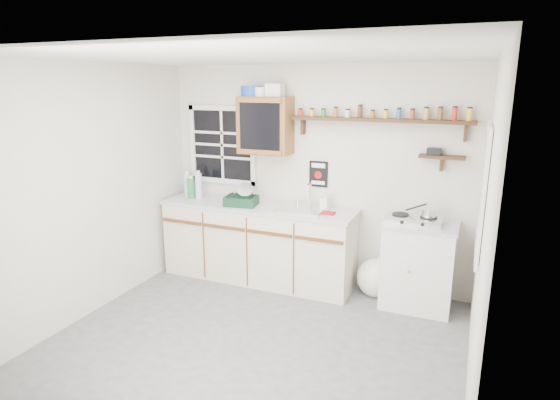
% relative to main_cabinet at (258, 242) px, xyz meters
% --- Properties ---
extents(room, '(3.64, 3.24, 2.54)m').
position_rel_main_cabinet_xyz_m(room, '(0.58, -1.30, 0.79)').
color(room, '#4C4C4E').
rests_on(room, ground).
extents(main_cabinet, '(2.31, 0.63, 0.92)m').
position_rel_main_cabinet_xyz_m(main_cabinet, '(0.00, 0.00, 0.00)').
color(main_cabinet, '#B9B299').
rests_on(main_cabinet, floor).
extents(right_cabinet, '(0.73, 0.57, 0.91)m').
position_rel_main_cabinet_xyz_m(right_cabinet, '(1.83, 0.03, -0.01)').
color(right_cabinet, silver).
rests_on(right_cabinet, floor).
extents(sink, '(0.52, 0.44, 0.29)m').
position_rel_main_cabinet_xyz_m(sink, '(0.54, 0.01, 0.47)').
color(sink, silver).
rests_on(sink, main_cabinet).
extents(upper_cabinet, '(0.60, 0.32, 0.65)m').
position_rel_main_cabinet_xyz_m(upper_cabinet, '(0.03, 0.14, 1.36)').
color(upper_cabinet, brown).
rests_on(upper_cabinet, wall_back).
extents(upper_cabinet_clutter, '(0.50, 0.24, 0.14)m').
position_rel_main_cabinet_xyz_m(upper_cabinet_clutter, '(-0.03, 0.14, 1.75)').
color(upper_cabinet_clutter, '#18409C').
rests_on(upper_cabinet_clutter, upper_cabinet).
extents(spice_shelf, '(1.91, 0.18, 0.35)m').
position_rel_main_cabinet_xyz_m(spice_shelf, '(1.33, 0.21, 1.47)').
color(spice_shelf, black).
rests_on(spice_shelf, wall_back).
extents(secondary_shelf, '(0.45, 0.16, 0.24)m').
position_rel_main_cabinet_xyz_m(secondary_shelf, '(1.94, 0.22, 1.12)').
color(secondary_shelf, black).
rests_on(secondary_shelf, wall_back).
extents(warning_sign, '(0.22, 0.02, 0.30)m').
position_rel_main_cabinet_xyz_m(warning_sign, '(0.63, 0.29, 0.82)').
color(warning_sign, black).
rests_on(warning_sign, wall_back).
extents(window_back, '(0.93, 0.03, 0.98)m').
position_rel_main_cabinet_xyz_m(window_back, '(-0.62, 0.29, 1.09)').
color(window_back, black).
rests_on(window_back, wall_back).
extents(window_right, '(0.03, 0.78, 1.08)m').
position_rel_main_cabinet_xyz_m(window_right, '(2.37, -0.75, 0.99)').
color(window_right, black).
rests_on(window_right, wall_back).
extents(water_bottles, '(0.29, 0.16, 0.34)m').
position_rel_main_cabinet_xyz_m(water_bottles, '(-0.90, 0.01, 0.60)').
color(water_bottles, '#ABC1C9').
rests_on(water_bottles, main_cabinet).
extents(dish_rack, '(0.40, 0.33, 0.27)m').
position_rel_main_cabinet_xyz_m(dish_rack, '(-0.15, -0.09, 0.55)').
color(dish_rack, black).
rests_on(dish_rack, main_cabinet).
extents(soap_bottle, '(0.11, 0.11, 0.20)m').
position_rel_main_cabinet_xyz_m(soap_bottle, '(0.78, 0.11, 0.56)').
color(soap_bottle, white).
rests_on(soap_bottle, main_cabinet).
extents(rag, '(0.14, 0.12, 0.02)m').
position_rel_main_cabinet_xyz_m(rag, '(0.87, -0.06, 0.47)').
color(rag, maroon).
rests_on(rag, main_cabinet).
extents(hotplate, '(0.56, 0.31, 0.08)m').
position_rel_main_cabinet_xyz_m(hotplate, '(1.76, 0.01, 0.49)').
color(hotplate, silver).
rests_on(hotplate, right_cabinet).
extents(saucepan, '(0.32, 0.23, 0.15)m').
position_rel_main_cabinet_xyz_m(saucepan, '(1.89, 0.01, 0.56)').
color(saucepan, silver).
rests_on(saucepan, hotplate).
extents(trash_bag, '(0.42, 0.38, 0.48)m').
position_rel_main_cabinet_xyz_m(trash_bag, '(1.39, 0.10, -0.26)').
color(trash_bag, silver).
rests_on(trash_bag, floor).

